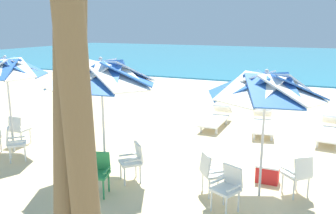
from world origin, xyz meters
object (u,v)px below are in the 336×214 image
object	(u,v)px
beach_umbrella_2	(6,69)
beach_umbrella_1	(101,75)
plastic_chair_8	(19,128)
plastic_chair_1	(228,186)
plastic_chair_6	(14,142)
cooler_box	(267,173)
beach_umbrella_0	(266,87)
sun_lounger_1	(263,124)
plastic_chair_5	(133,160)
sun_lounger_2	(216,118)
plastic_chair_0	(299,173)
plastic_chair_4	(98,171)
palm_tree_2	(76,67)
plastic_chair_2	(211,171)
plastic_chair_3	(71,151)
sun_lounger_0	(330,131)

from	to	relation	value
beach_umbrella_2	beach_umbrella_1	bearing A→B (deg)	-6.93
plastic_chair_8	plastic_chair_1	bearing A→B (deg)	-10.75
plastic_chair_6	cooler_box	xyz separation A→B (m)	(6.11, 1.32, -0.30)
beach_umbrella_2	beach_umbrella_0	bearing A→B (deg)	0.96
sun_lounger_1	plastic_chair_5	bearing A→B (deg)	-111.96
sun_lounger_1	sun_lounger_2	size ratio (longest dim) A/B	1.03
beach_umbrella_1	plastic_chair_5	distance (m)	1.98
beach_umbrella_0	beach_umbrella_2	size ratio (longest dim) A/B	0.98
plastic_chair_0	plastic_chair_4	bearing A→B (deg)	-157.73
plastic_chair_4	sun_lounger_1	distance (m)	6.22
beach_umbrella_2	palm_tree_2	size ratio (longest dim) A/B	0.56
beach_umbrella_2	plastic_chair_6	xyz separation A→B (m)	(0.54, -0.47, -1.79)
beach_umbrella_0	plastic_chair_4	world-z (taller)	beach_umbrella_0
cooler_box	plastic_chair_5	bearing A→B (deg)	-157.19
beach_umbrella_0	plastic_chair_1	bearing A→B (deg)	-118.01
plastic_chair_1	palm_tree_2	world-z (taller)	palm_tree_2
plastic_chair_1	plastic_chair_8	bearing A→B (deg)	169.25
beach_umbrella_0	sun_lounger_1	distance (m)	4.99
plastic_chair_2	plastic_chair_6	world-z (taller)	same
beach_umbrella_1	plastic_chair_8	bearing A→B (deg)	165.87
plastic_chair_3	sun_lounger_0	size ratio (longest dim) A/B	0.40
plastic_chair_0	beach_umbrella_1	world-z (taller)	beach_umbrella_1
plastic_chair_1	plastic_chair_4	distance (m)	2.62
beach_umbrella_1	sun_lounger_2	distance (m)	5.57
plastic_chair_1	beach_umbrella_1	xyz separation A→B (m)	(-2.92, 0.34, 1.86)
palm_tree_2	plastic_chair_5	bearing A→B (deg)	114.87
plastic_chair_3	plastic_chair_8	xyz separation A→B (m)	(-2.60, 0.91, 0.00)
plastic_chair_4	palm_tree_2	size ratio (longest dim) A/B	0.18
beach_umbrella_0	beach_umbrella_1	world-z (taller)	beach_umbrella_1
beach_umbrella_0	plastic_chair_2	size ratio (longest dim) A/B	2.99
plastic_chair_5	sun_lounger_0	world-z (taller)	plastic_chair_5
plastic_chair_4	beach_umbrella_2	world-z (taller)	beach_umbrella_2
beach_umbrella_2	cooler_box	size ratio (longest dim) A/B	5.27
plastic_chair_2	plastic_chair_8	xyz separation A→B (m)	(-5.98, 0.72, 0.00)
plastic_chair_2	sun_lounger_2	world-z (taller)	plastic_chair_2
beach_umbrella_1	sun_lounger_0	world-z (taller)	beach_umbrella_1
plastic_chair_4	plastic_chair_8	bearing A→B (deg)	157.31
plastic_chair_1	sun_lounger_2	xyz separation A→B (m)	(-1.82, 5.39, -0.22)
beach_umbrella_1	plastic_chair_1	bearing A→B (deg)	-6.57
plastic_chair_3	plastic_chair_5	distance (m)	1.63
plastic_chair_0	beach_umbrella_2	bearing A→B (deg)	-176.80
plastic_chair_3	plastic_chair_4	xyz separation A→B (m)	(1.28, -0.71, 0.00)
plastic_chair_8	palm_tree_2	size ratio (longest dim) A/B	0.18
plastic_chair_2	plastic_chair_0	bearing A→B (deg)	21.02
beach_umbrella_0	sun_lounger_0	size ratio (longest dim) A/B	1.18
beach_umbrella_0	plastic_chair_5	distance (m)	3.24
sun_lounger_1	sun_lounger_0	bearing A→B (deg)	-1.19
sun_lounger_0	sun_lounger_1	bearing A→B (deg)	178.81
plastic_chair_4	plastic_chair_6	world-z (taller)	same
beach_umbrella_0	plastic_chair_0	world-z (taller)	beach_umbrella_0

